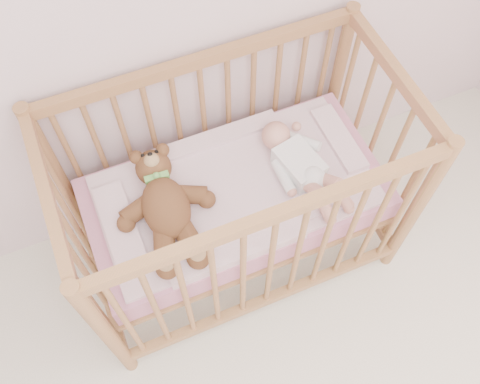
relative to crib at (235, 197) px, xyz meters
name	(u,v)px	position (x,y,z in m)	size (l,w,h in m)	color
crib	(235,197)	(0.00, 0.00, 0.00)	(1.36, 0.76, 1.00)	#AA6A48
mattress	(235,199)	(0.00, 0.00, -0.01)	(1.22, 0.62, 0.13)	pink
blanket	(235,190)	(0.00, 0.00, 0.06)	(1.10, 0.58, 0.06)	#EDA3B4
baby	(299,162)	(0.27, -0.02, 0.14)	(0.26, 0.54, 0.13)	white
teddy_bear	(166,208)	(-0.29, -0.02, 0.15)	(0.41, 0.58, 0.16)	brown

